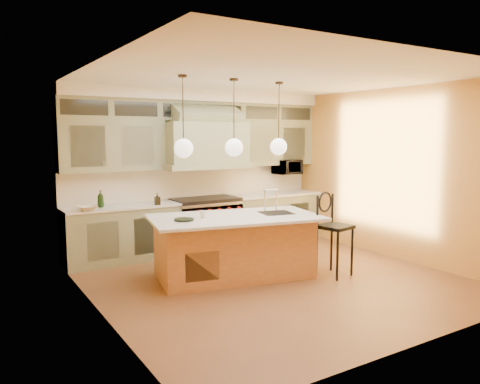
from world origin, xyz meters
TOP-DOWN VIEW (x-y plane):
  - floor at (0.00, 0.00)m, footprint 5.00×5.00m
  - ceiling at (0.00, 0.00)m, footprint 5.00×5.00m
  - wall_back at (0.00, 2.50)m, footprint 5.00×0.00m
  - wall_front at (0.00, -2.50)m, footprint 5.00×0.00m
  - wall_left at (-2.50, 0.00)m, footprint 0.00×5.00m
  - wall_right at (2.50, 0.00)m, footprint 0.00×5.00m
  - back_cabinetry at (0.00, 2.23)m, footprint 5.00×0.77m
  - range at (0.00, 2.14)m, footprint 1.20×0.74m
  - kitchen_island at (-0.40, 0.45)m, footprint 2.67×1.78m
  - counter_stool at (0.89, -0.27)m, footprint 0.52×0.52m
  - microwave at (1.95, 2.25)m, footprint 0.54×0.37m
  - oil_bottle_a at (-1.89, 2.15)m, footprint 0.11×0.12m
  - oil_bottle_b at (-1.01, 1.92)m, footprint 0.10×0.10m
  - fruit_bowl at (-2.16, 1.92)m, footprint 0.32×0.32m
  - cup at (-0.87, 0.52)m, footprint 0.12×0.12m
  - pendant_left at (-1.20, 0.45)m, footprint 0.26×0.26m
  - pendant_center at (-0.40, 0.45)m, footprint 0.26×0.26m
  - pendant_right at (0.40, 0.45)m, footprint 0.26×0.26m

SIDE VIEW (x-z plane):
  - floor at x=0.00m, z-range 0.00..0.00m
  - kitchen_island at x=-0.40m, z-range -0.20..1.15m
  - range at x=0.00m, z-range 0.01..0.97m
  - counter_stool at x=0.89m, z-range 0.09..1.35m
  - cup at x=-0.87m, z-range 0.92..1.02m
  - fruit_bowl at x=-2.16m, z-range 0.94..1.02m
  - oil_bottle_b at x=-1.01m, z-range 0.94..1.14m
  - oil_bottle_a at x=-1.89m, z-range 0.94..1.22m
  - back_cabinetry at x=0.00m, z-range -0.02..2.88m
  - microwave at x=1.95m, z-range 1.30..1.60m
  - wall_back at x=0.00m, z-range -1.05..3.95m
  - wall_front at x=0.00m, z-range -1.05..3.95m
  - wall_left at x=-2.50m, z-range -1.05..3.95m
  - wall_right at x=2.50m, z-range -1.05..3.95m
  - pendant_left at x=-1.20m, z-range 1.39..2.50m
  - pendant_center at x=-0.40m, z-range 1.39..2.50m
  - pendant_right at x=0.40m, z-range 1.39..2.50m
  - ceiling at x=0.00m, z-range 2.90..2.90m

